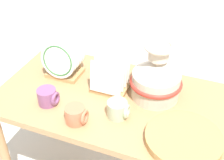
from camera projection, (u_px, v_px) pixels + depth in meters
name	position (u px, v px, depth m)	size (l,w,h in m)	color
display_table	(112.00, 112.00, 1.69)	(1.21, 0.68, 0.74)	#9E754C
ceramic_vase	(156.00, 76.00, 1.56)	(0.27, 0.27, 0.31)	beige
dish_rack_round_plates	(63.00, 60.00, 1.73)	(0.21, 0.16, 0.23)	tan
dish_rack_square_plates	(110.00, 78.00, 1.65)	(0.19, 0.16, 0.19)	tan
wicker_charger_stack	(184.00, 139.00, 1.36)	(0.34, 0.34, 0.04)	#AD7F47
mug_plum_glaze	(48.00, 97.00, 1.56)	(0.11, 0.10, 0.08)	#7A4770
mug_terracotta_glaze	(76.00, 115.00, 1.45)	(0.11, 0.10, 0.08)	#B76647
mug_sage_glaze	(118.00, 109.00, 1.48)	(0.11, 0.10, 0.08)	#9EB28E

